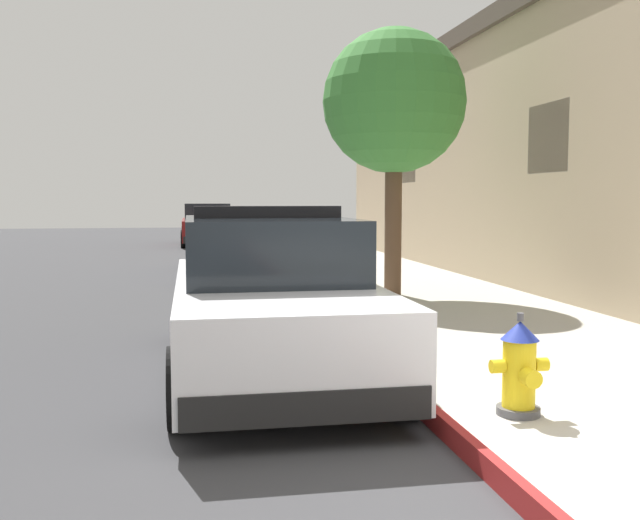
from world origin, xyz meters
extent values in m
cube|color=#353538|center=(-4.13, 10.00, -0.10)|extent=(33.03, 60.00, 0.20)
cube|color=#ADA89E|center=(1.87, 10.00, 0.08)|extent=(3.74, 60.00, 0.16)
cube|color=maroon|center=(-0.04, 10.00, 0.08)|extent=(0.08, 60.00, 0.16)
cube|color=black|center=(3.77, 6.71, 2.71)|extent=(0.06, 1.30, 1.10)
cube|color=black|center=(3.77, 14.11, 2.71)|extent=(0.06, 1.30, 1.10)
cube|color=white|center=(-1.08, 3.22, 0.58)|extent=(1.84, 4.80, 0.76)
cube|color=black|center=(-1.08, 3.37, 1.26)|extent=(1.64, 2.50, 0.60)
cube|color=black|center=(-1.08, 0.88, 0.32)|extent=(1.76, 0.16, 0.24)
cube|color=black|center=(-1.08, 5.56, 0.32)|extent=(1.76, 0.16, 0.24)
cylinder|color=black|center=(-1.94, 4.92, 0.32)|extent=(0.22, 0.64, 0.64)
cylinder|color=black|center=(-0.22, 4.92, 0.32)|extent=(0.22, 0.64, 0.64)
cylinder|color=black|center=(-1.94, 1.52, 0.32)|extent=(0.22, 0.64, 0.64)
cylinder|color=black|center=(-0.22, 1.52, 0.32)|extent=(0.22, 0.64, 0.64)
cube|color=black|center=(-1.08, 3.32, 1.62)|extent=(1.48, 0.20, 0.12)
cube|color=red|center=(-1.43, 3.32, 1.62)|extent=(0.44, 0.18, 0.11)
cube|color=#1E33E0|center=(-0.73, 3.32, 1.62)|extent=(0.44, 0.18, 0.11)
cube|color=#B2B5BA|center=(-0.92, 12.59, 0.58)|extent=(1.84, 4.80, 0.76)
cube|color=black|center=(-0.92, 12.74, 1.26)|extent=(1.64, 2.50, 0.60)
cube|color=black|center=(-0.92, 10.25, 0.32)|extent=(1.76, 0.16, 0.24)
cube|color=black|center=(-0.92, 14.93, 0.32)|extent=(1.76, 0.16, 0.24)
cylinder|color=black|center=(-1.78, 14.29, 0.32)|extent=(0.22, 0.64, 0.64)
cylinder|color=black|center=(-0.06, 14.29, 0.32)|extent=(0.22, 0.64, 0.64)
cylinder|color=black|center=(-1.78, 10.89, 0.32)|extent=(0.22, 0.64, 0.64)
cylinder|color=black|center=(-0.06, 10.89, 0.32)|extent=(0.22, 0.64, 0.64)
cube|color=maroon|center=(-1.20, 23.56, 0.58)|extent=(1.84, 4.80, 0.76)
cube|color=black|center=(-1.20, 23.71, 1.26)|extent=(1.64, 2.50, 0.60)
cube|color=black|center=(-1.20, 21.22, 0.32)|extent=(1.76, 0.16, 0.24)
cube|color=black|center=(-1.20, 25.90, 0.32)|extent=(1.76, 0.16, 0.24)
cylinder|color=black|center=(-2.06, 25.26, 0.32)|extent=(0.22, 0.64, 0.64)
cylinder|color=black|center=(-0.34, 25.26, 0.32)|extent=(0.22, 0.64, 0.64)
cylinder|color=black|center=(-2.06, 21.86, 0.32)|extent=(0.22, 0.64, 0.64)
cylinder|color=black|center=(-0.34, 21.86, 0.32)|extent=(0.22, 0.64, 0.64)
cylinder|color=#4C4C51|center=(0.51, 0.90, 0.19)|extent=(0.32, 0.32, 0.06)
cylinder|color=yellow|center=(0.51, 0.90, 0.47)|extent=(0.24, 0.24, 0.50)
cone|color=navy|center=(0.51, 0.90, 0.79)|extent=(0.28, 0.28, 0.14)
cylinder|color=#4C4C51|center=(0.51, 0.90, 0.89)|extent=(0.05, 0.05, 0.06)
cylinder|color=yellow|center=(0.34, 0.90, 0.53)|extent=(0.10, 0.10, 0.10)
cylinder|color=yellow|center=(0.68, 0.90, 0.53)|extent=(0.10, 0.10, 0.10)
cylinder|color=yellow|center=(0.51, 0.72, 0.48)|extent=(0.13, 0.12, 0.13)
cylinder|color=brown|center=(1.43, 7.42, 1.34)|extent=(0.28, 0.28, 2.34)
sphere|color=#387A33|center=(1.43, 7.42, 3.32)|extent=(2.32, 2.32, 2.32)
camera|label=1|loc=(-1.86, -3.94, 1.76)|focal=40.30mm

